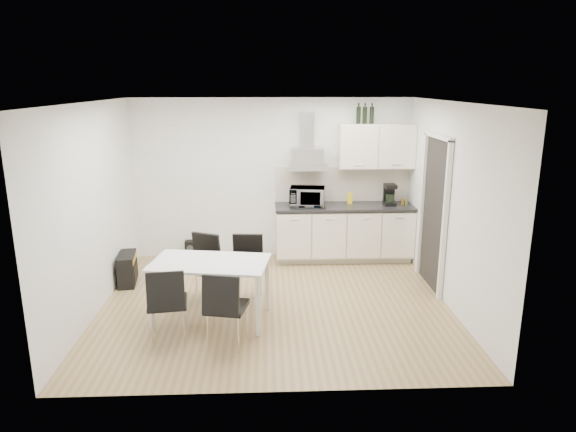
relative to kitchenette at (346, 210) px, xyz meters
name	(u,v)px	position (x,y,z in m)	size (l,w,h in m)	color
ground	(275,303)	(-1.18, -1.73, -0.83)	(4.50, 4.50, 0.00)	tan
wall_back	(272,179)	(-1.18, 0.27, 0.47)	(4.50, 0.10, 2.60)	white
wall_front	(278,262)	(-1.18, -3.73, 0.47)	(4.50, 0.10, 2.60)	white
wall_left	(93,210)	(-3.43, -1.73, 0.47)	(0.10, 4.00, 2.60)	white
wall_right	(451,206)	(1.07, -1.73, 0.47)	(0.10, 4.00, 2.60)	white
ceiling	(274,102)	(-1.18, -1.73, 1.77)	(4.50, 4.50, 0.00)	white
doorway	(433,214)	(1.03, -1.18, 0.22)	(0.08, 1.04, 2.10)	white
kitchenette	(346,210)	(0.00, 0.00, 0.00)	(2.22, 0.64, 2.52)	beige
dining_table	(210,268)	(-1.97, -2.16, -0.16)	(1.49, 0.99, 0.75)	white
chair_far_left	(200,269)	(-2.18, -1.56, -0.39)	(0.44, 0.50, 0.88)	black
chair_far_right	(247,270)	(-1.55, -1.64, -0.39)	(0.44, 0.50, 0.88)	black
chair_near_left	(168,303)	(-2.40, -2.66, -0.39)	(0.44, 0.50, 0.88)	black
chair_near_right	(227,308)	(-1.73, -2.80, -0.39)	(0.44, 0.50, 0.88)	black
guitar_amp	(127,269)	(-3.30, -0.94, -0.61)	(0.30, 0.56, 0.45)	black
floor_speaker	(191,249)	(-2.55, 0.17, -0.69)	(0.17, 0.16, 0.29)	black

